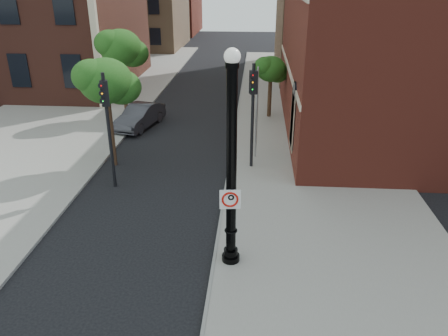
# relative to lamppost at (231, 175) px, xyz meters

# --- Properties ---
(ground) EXTENTS (120.00, 120.00, 0.00)m
(ground) POSITION_rel_lamppost_xyz_m (-2.57, -0.57, -3.07)
(ground) COLOR black
(ground) RESTS_ON ground
(sidewalk_right) EXTENTS (8.00, 60.00, 0.12)m
(sidewalk_right) POSITION_rel_lamppost_xyz_m (3.43, 9.43, -3.01)
(sidewalk_right) COLOR gray
(sidewalk_right) RESTS_ON ground
(sidewalk_left) EXTENTS (10.00, 50.00, 0.12)m
(sidewalk_left) POSITION_rel_lamppost_xyz_m (-11.57, 17.43, -3.01)
(sidewalk_left) COLOR gray
(sidewalk_left) RESTS_ON ground
(curb_edge) EXTENTS (0.10, 60.00, 0.14)m
(curb_edge) POSITION_rel_lamppost_xyz_m (-0.52, 9.43, -3.00)
(curb_edge) COLOR gray
(curb_edge) RESTS_ON ground
(lamppost) EXTENTS (0.56, 0.56, 6.65)m
(lamppost) POSITION_rel_lamppost_xyz_m (0.00, 0.00, 0.00)
(lamppost) COLOR black
(lamppost) RESTS_ON ground
(no_parking_sign) EXTENTS (0.62, 0.12, 0.62)m
(no_parking_sign) POSITION_rel_lamppost_xyz_m (-0.02, -0.17, -0.70)
(no_parking_sign) COLOR white
(no_parking_sign) RESTS_ON ground
(parked_car) EXTENTS (2.38, 4.31, 1.35)m
(parked_car) POSITION_rel_lamppost_xyz_m (-6.15, 12.88, -2.40)
(parked_car) COLOR #323237
(parked_car) RESTS_ON ground
(traffic_signal_left) EXTENTS (0.38, 0.43, 4.88)m
(traffic_signal_left) POSITION_rel_lamppost_xyz_m (-5.29, 5.03, 0.22)
(traffic_signal_left) COLOR black
(traffic_signal_left) RESTS_ON ground
(traffic_signal_right) EXTENTS (0.38, 0.43, 4.88)m
(traffic_signal_right) POSITION_rel_lamppost_xyz_m (0.50, 7.38, 0.21)
(traffic_signal_right) COLOR black
(traffic_signal_right) RESTS_ON ground
(utility_pole) EXTENTS (0.09, 0.09, 4.50)m
(utility_pole) POSITION_rel_lamppost_xyz_m (0.69, 8.56, -0.82)
(utility_pole) COLOR #999999
(utility_pole) RESTS_ON ground
(street_tree_a) EXTENTS (2.80, 2.53, 5.04)m
(street_tree_a) POSITION_rel_lamppost_xyz_m (-5.97, 7.36, 0.90)
(street_tree_a) COLOR #382416
(street_tree_a) RESTS_ON ground
(street_tree_b) EXTENTS (2.99, 2.70, 5.38)m
(street_tree_b) POSITION_rel_lamppost_xyz_m (-7.50, 14.87, 1.17)
(street_tree_b) COLOR #382416
(street_tree_b) RESTS_ON ground
(street_tree_c) EXTENTS (2.14, 1.93, 3.85)m
(street_tree_c) POSITION_rel_lamppost_xyz_m (1.50, 15.28, -0.05)
(street_tree_c) COLOR #382416
(street_tree_c) RESTS_ON ground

